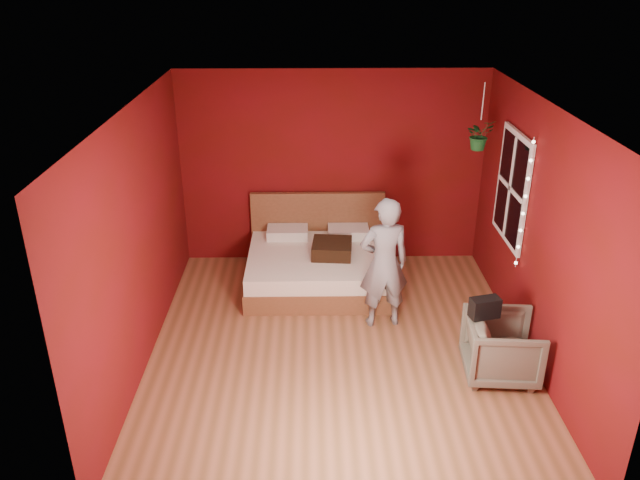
{
  "coord_description": "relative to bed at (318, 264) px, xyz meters",
  "views": [
    {
      "loc": [
        -0.3,
        -5.65,
        3.86
      ],
      "look_at": [
        -0.19,
        0.4,
        1.1
      ],
      "focal_mm": 35.0,
      "sensor_mm": 36.0,
      "label": 1
    }
  ],
  "objects": [
    {
      "name": "handbag",
      "position": [
        1.59,
        -1.96,
        0.49
      ],
      "size": [
        0.31,
        0.21,
        0.2
      ],
      "primitive_type": "cube",
      "rotation": [
        0.0,
        0.0,
        0.24
      ],
      "color": "black",
      "rests_on": "armchair"
    },
    {
      "name": "person",
      "position": [
        0.71,
        -1.02,
        0.51
      ],
      "size": [
        0.61,
        0.45,
        1.54
      ],
      "primitive_type": "imported",
      "rotation": [
        0.0,
        0.0,
        3.29
      ],
      "color": "gray",
      "rests_on": "ground"
    },
    {
      "name": "floor",
      "position": [
        0.19,
        -1.52,
        -0.26
      ],
      "size": [
        4.5,
        4.5,
        0.0
      ],
      "primitive_type": "plane",
      "color": "#985B3C",
      "rests_on": "ground"
    },
    {
      "name": "bed",
      "position": [
        0.0,
        0.0,
        0.0
      ],
      "size": [
        1.8,
        1.53,
        0.99
      ],
      "color": "brown",
      "rests_on": "ground"
    },
    {
      "name": "armchair",
      "position": [
        1.79,
        -2.01,
        0.07
      ],
      "size": [
        0.76,
        0.75,
        0.65
      ],
      "primitive_type": "imported",
      "rotation": [
        0.0,
        0.0,
        1.49
      ],
      "color": "#676252",
      "rests_on": "ground"
    },
    {
      "name": "window",
      "position": [
        2.16,
        -0.62,
        1.24
      ],
      "size": [
        0.05,
        0.97,
        1.27
      ],
      "color": "white",
      "rests_on": "room_walls"
    },
    {
      "name": "throw_pillow",
      "position": [
        0.17,
        -0.14,
        0.28
      ],
      "size": [
        0.53,
        0.53,
        0.17
      ],
      "primitive_type": "cube",
      "rotation": [
        0.0,
        0.0,
        -0.09
      ],
      "color": "black",
      "rests_on": "bed"
    },
    {
      "name": "fairy_lights",
      "position": [
        2.13,
        -1.14,
        1.24
      ],
      "size": [
        0.04,
        0.04,
        1.45
      ],
      "color": "silver",
      "rests_on": "room_walls"
    },
    {
      "name": "hanging_plant",
      "position": [
        1.83,
        -0.24,
        1.75
      ],
      "size": [
        0.39,
        0.37,
        0.76
      ],
      "color": "silver",
      "rests_on": "room_walls"
    },
    {
      "name": "room_walls",
      "position": [
        0.19,
        -1.52,
        1.42
      ],
      "size": [
        4.04,
        4.54,
        2.62
      ],
      "color": "maroon",
      "rests_on": "ground"
    }
  ]
}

